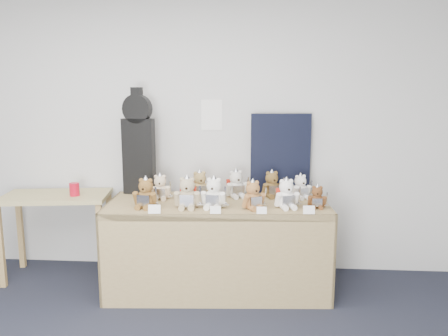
# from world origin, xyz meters

# --- Properties ---
(room_shell) EXTENTS (6.00, 6.00, 6.00)m
(room_shell) POSITION_xyz_m (0.56, 2.49, 1.57)
(room_shell) COLOR white
(room_shell) RESTS_ON floor
(display_table) EXTENTS (2.01, 0.94, 0.82)m
(display_table) POSITION_xyz_m (0.66, 1.89, 0.64)
(display_table) COLOR olive
(display_table) RESTS_ON floor
(side_table) EXTENTS (1.05, 0.68, 0.82)m
(side_table) POSITION_xyz_m (-0.92, 2.14, 0.69)
(side_table) COLOR #998952
(side_table) RESTS_ON floor
(guitar_case) EXTENTS (0.32, 0.14, 1.02)m
(guitar_case) POSITION_xyz_m (-0.12, 2.24, 1.32)
(guitar_case) COLOR black
(guitar_case) RESTS_ON display_table
(navy_board) EXTENTS (0.58, 0.07, 0.77)m
(navy_board) POSITION_xyz_m (1.23, 2.38, 1.20)
(navy_board) COLOR black
(navy_board) RESTS_ON display_table
(red_cup) EXTENTS (0.09, 0.09, 0.12)m
(red_cup) POSITION_xyz_m (-0.72, 2.10, 0.88)
(red_cup) COLOR #B60C21
(red_cup) RESTS_ON side_table
(teddy_front_far_left) EXTENTS (0.24, 0.20, 0.29)m
(teddy_front_far_left) POSITION_xyz_m (0.06, 1.74, 0.93)
(teddy_front_far_left) COLOR brown
(teddy_front_far_left) RESTS_ON display_table
(teddy_front_left) EXTENTS (0.25, 0.21, 0.31)m
(teddy_front_left) POSITION_xyz_m (0.42, 1.75, 0.94)
(teddy_front_left) COLOR tan
(teddy_front_left) RESTS_ON display_table
(teddy_front_centre) EXTENTS (0.25, 0.21, 0.30)m
(teddy_front_centre) POSITION_xyz_m (0.64, 1.77, 0.94)
(teddy_front_centre) COLOR white
(teddy_front_centre) RESTS_ON display_table
(teddy_front_right) EXTENTS (0.23, 0.22, 0.28)m
(teddy_front_right) POSITION_xyz_m (0.98, 1.77, 0.93)
(teddy_front_right) COLOR #9B683A
(teddy_front_right) RESTS_ON display_table
(teddy_front_far_right) EXTENTS (0.24, 0.22, 0.29)m
(teddy_front_far_right) POSITION_xyz_m (1.26, 1.82, 0.93)
(teddy_front_far_right) COLOR white
(teddy_front_far_right) RESTS_ON display_table
(teddy_front_end) EXTENTS (0.18, 0.15, 0.22)m
(teddy_front_end) POSITION_xyz_m (1.52, 1.84, 0.91)
(teddy_front_end) COLOR brown
(teddy_front_end) RESTS_ON display_table
(teddy_back_left) EXTENTS (0.22, 0.18, 0.26)m
(teddy_back_left) POSITION_xyz_m (0.12, 2.04, 0.92)
(teddy_back_left) COLOR beige
(teddy_back_left) RESTS_ON display_table
(teddy_back_centre_left) EXTENTS (0.24, 0.22, 0.28)m
(teddy_back_centre_left) POSITION_xyz_m (0.47, 2.15, 0.93)
(teddy_back_centre_left) COLOR tan
(teddy_back_centre_left) RESTS_ON display_table
(teddy_back_centre_right) EXTENTS (0.24, 0.23, 0.29)m
(teddy_back_centre_right) POSITION_xyz_m (0.81, 2.17, 0.93)
(teddy_back_centre_right) COLOR silver
(teddy_back_centre_right) RESTS_ON display_table
(teddy_back_right) EXTENTS (0.23, 0.22, 0.28)m
(teddy_back_right) POSITION_xyz_m (1.15, 2.20, 0.93)
(teddy_back_right) COLOR brown
(teddy_back_right) RESTS_ON display_table
(teddy_back_end) EXTENTS (0.21, 0.20, 0.25)m
(teddy_back_end) POSITION_xyz_m (1.41, 2.16, 0.92)
(teddy_back_end) COLOR white
(teddy_back_end) RESTS_ON display_table
(entry_card_a) EXTENTS (0.10, 0.03, 0.07)m
(entry_card_a) POSITION_xyz_m (0.18, 1.55, 0.86)
(entry_card_a) COLOR white
(entry_card_a) RESTS_ON display_table
(entry_card_b) EXTENTS (0.09, 0.02, 0.06)m
(entry_card_b) POSITION_xyz_m (0.67, 1.58, 0.85)
(entry_card_b) COLOR white
(entry_card_b) RESTS_ON display_table
(entry_card_c) EXTENTS (0.08, 0.02, 0.06)m
(entry_card_c) POSITION_xyz_m (1.05, 1.61, 0.85)
(entry_card_c) COLOR white
(entry_card_c) RESTS_ON display_table
(entry_card_d) EXTENTS (0.10, 0.03, 0.07)m
(entry_card_d) POSITION_xyz_m (1.43, 1.63, 0.86)
(entry_card_d) COLOR white
(entry_card_d) RESTS_ON display_table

